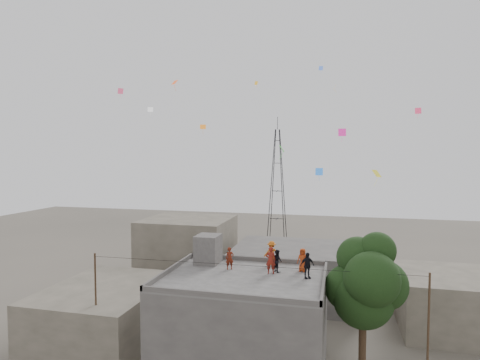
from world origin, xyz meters
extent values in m
cube|color=#484644|center=(0.00, 0.00, 3.00)|extent=(10.00, 8.00, 6.00)
cube|color=#4E4C4A|center=(0.00, 0.00, 6.05)|extent=(10.00, 8.00, 0.10)
cube|color=#484644|center=(0.00, 3.92, 6.25)|extent=(10.00, 0.15, 0.30)
cube|color=#484644|center=(0.00, -3.92, 6.25)|extent=(10.00, 0.15, 0.30)
cube|color=#484644|center=(4.92, 0.00, 6.25)|extent=(0.15, 8.00, 0.30)
cube|color=#484644|center=(-4.92, 0.00, 6.25)|extent=(0.15, 8.00, 0.30)
cube|color=#484644|center=(-3.20, 2.60, 7.10)|extent=(1.60, 1.80, 2.00)
cube|color=#554F43|center=(-11.00, 2.00, 2.00)|extent=(8.00, 10.00, 4.00)
cube|color=#484644|center=(2.00, 14.00, 2.50)|extent=(12.00, 9.00, 5.00)
cube|color=#554F43|center=(-10.00, 16.00, 3.50)|extent=(9.00, 8.00, 7.00)
cube|color=#554F43|center=(14.00, 10.00, 2.20)|extent=(7.00, 8.00, 4.40)
cylinder|color=black|center=(7.20, 0.50, 2.00)|extent=(0.44, 0.44, 4.00)
cylinder|color=black|center=(7.35, 0.60, 3.60)|extent=(0.64, 0.91, 2.14)
sphere|color=black|center=(7.20, 0.50, 5.20)|extent=(3.60, 3.60, 3.60)
sphere|color=black|center=(8.30, 0.80, 6.00)|extent=(3.00, 3.00, 3.00)
sphere|color=black|center=(6.30, 1.00, 5.60)|extent=(2.80, 2.80, 2.80)
sphere|color=black|center=(7.60, -0.30, 6.60)|extent=(3.20, 3.20, 3.20)
sphere|color=black|center=(6.90, 1.40, 7.40)|extent=(2.60, 2.60, 2.60)
sphere|color=black|center=(8.00, 1.10, 8.00)|extent=(2.20, 2.20, 2.20)
cylinder|color=black|center=(-9.50, -1.50, 3.70)|extent=(0.12, 0.12, 7.40)
cylinder|color=black|center=(10.50, -1.00, 3.70)|extent=(0.12, 0.12, 7.40)
cylinder|color=black|center=(0.50, -1.25, 7.20)|extent=(20.00, 0.52, 0.02)
cylinder|color=black|center=(-4.85, 39.15, 9.00)|extent=(1.27, 1.27, 18.01)
cylinder|color=black|center=(-3.15, 39.15, 9.00)|extent=(1.27, 1.27, 18.01)
cylinder|color=black|center=(-3.15, 40.85, 9.00)|extent=(1.27, 1.27, 18.01)
cylinder|color=black|center=(-4.85, 40.85, 9.00)|extent=(1.27, 1.27, 18.01)
cube|color=black|center=(-4.00, 40.00, 3.60)|extent=(2.36, 0.08, 0.08)
cube|color=black|center=(-4.00, 40.00, 3.60)|extent=(0.08, 2.36, 0.08)
cube|color=black|center=(-4.00, 40.00, 8.10)|extent=(1.81, 0.08, 0.08)
cube|color=black|center=(-4.00, 40.00, 8.10)|extent=(0.08, 1.81, 0.08)
cube|color=black|center=(-4.00, 40.00, 12.60)|extent=(1.26, 0.08, 0.08)
cube|color=black|center=(-4.00, 40.00, 12.60)|extent=(0.08, 1.26, 0.08)
cube|color=black|center=(-4.00, 40.00, 16.20)|extent=(0.82, 0.08, 0.08)
cube|color=black|center=(-4.00, 40.00, 16.20)|extent=(0.08, 0.82, 0.08)
cylinder|color=black|center=(-4.00, 40.00, 19.00)|extent=(0.08, 0.08, 2.00)
imported|color=maroon|center=(1.52, 1.13, 6.98)|extent=(0.70, 0.51, 1.75)
imported|color=#AC3913|center=(3.46, 2.15, 6.86)|extent=(0.86, 0.69, 1.52)
imported|color=black|center=(1.86, 1.68, 6.83)|extent=(0.87, 0.89, 1.45)
imported|color=black|center=(3.87, 0.68, 6.91)|extent=(1.01, 0.84, 1.62)
imported|color=#C35E16|center=(1.21, 3.29, 6.93)|extent=(1.21, 0.93, 1.65)
imported|color=#611D0F|center=(-1.30, 1.47, 6.84)|extent=(0.64, 0.55, 1.47)
plane|color=orange|center=(-5.59, 8.49, 16.15)|extent=(0.55, 0.42, 0.40)
plane|color=#E52496|center=(5.87, 5.63, 15.34)|extent=(0.55, 0.19, 0.52)
plane|color=yellow|center=(-2.21, 14.40, 20.72)|extent=(0.34, 0.36, 0.32)
plane|color=blue|center=(4.41, 3.08, 12.62)|extent=(0.49, 0.09, 0.48)
plane|color=white|center=(-10.08, 7.75, 17.65)|extent=(0.50, 0.37, 0.41)
plane|color=#FBA31B|center=(5.19, 16.14, 20.33)|extent=(0.16, 0.43, 0.40)
plane|color=green|center=(1.89, 3.20, 14.17)|extent=(0.44, 0.61, 0.46)
plane|color=#EC3765|center=(11.44, 8.95, 17.08)|extent=(0.46, 0.27, 0.44)
plane|color=#FD511A|center=(-4.78, 0.65, 18.45)|extent=(0.50, 0.46, 0.30)
plane|color=#507CF2|center=(3.89, 14.86, 21.91)|extent=(0.40, 0.24, 0.37)
plane|color=#DB456D|center=(-11.22, 4.90, 18.81)|extent=(0.36, 0.44, 0.43)
plane|color=yellow|center=(7.89, 1.39, 12.60)|extent=(0.58, 0.67, 0.44)
camera|label=1|loc=(5.73, -23.94, 13.60)|focal=30.00mm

